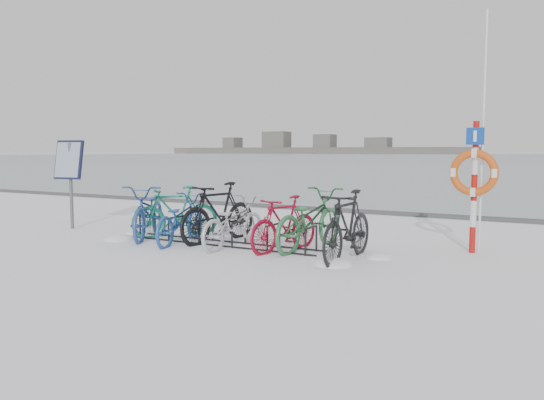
% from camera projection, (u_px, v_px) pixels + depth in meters
% --- Properties ---
extents(ground, '(900.00, 900.00, 0.00)m').
position_uv_depth(ground, '(222.00, 244.00, 9.77)').
color(ground, white).
rests_on(ground, ground).
extents(ice_sheet, '(400.00, 298.00, 0.02)m').
position_uv_depth(ice_sheet, '(543.00, 157.00, 144.76)').
color(ice_sheet, '#A3B1B8').
rests_on(ice_sheet, ground).
extents(quay_edge, '(400.00, 0.25, 0.10)m').
position_uv_depth(quay_edge, '(341.00, 210.00, 14.91)').
color(quay_edge, '#3F3F42').
rests_on(quay_edge, ground).
extents(bike_rack, '(4.00, 0.48, 0.46)m').
position_uv_depth(bike_rack, '(222.00, 235.00, 9.76)').
color(bike_rack, black).
rests_on(bike_rack, ground).
extents(info_board, '(0.69, 0.38, 1.95)m').
position_uv_depth(info_board, '(69.00, 165.00, 11.63)').
color(info_board, '#595B5E').
rests_on(info_board, ground).
extents(lifebuoy_station, '(0.77, 0.22, 4.02)m').
position_uv_depth(lifebuoy_station, '(474.00, 173.00, 8.80)').
color(lifebuoy_station, '#AB110D').
rests_on(lifebuoy_station, ground).
extents(shoreline, '(180.00, 12.00, 9.50)m').
position_uv_depth(shoreline, '(305.00, 149.00, 294.83)').
color(shoreline, '#494949').
rests_on(shoreline, ground).
extents(bike_0, '(1.62, 2.19, 1.10)m').
position_uv_depth(bike_0, '(149.00, 210.00, 10.54)').
color(bike_0, '#27458E').
rests_on(bike_0, ground).
extents(bike_1, '(1.44, 1.71, 1.06)m').
position_uv_depth(bike_1, '(176.00, 210.00, 10.62)').
color(bike_1, '#16715D').
rests_on(bike_1, ground).
extents(bike_2, '(0.99, 1.90, 0.95)m').
position_uv_depth(bike_2, '(180.00, 217.00, 9.92)').
color(bike_2, '#204B92').
rests_on(bike_2, ground).
extents(bike_3, '(0.89, 2.01, 1.17)m').
position_uv_depth(bike_3, '(219.00, 211.00, 10.04)').
color(bike_3, black).
rests_on(bike_3, ground).
extents(bike_4, '(0.71, 1.84, 0.95)m').
position_uv_depth(bike_4, '(233.00, 221.00, 9.46)').
color(bike_4, '#AFB1B7').
rests_on(bike_4, ground).
extents(bike_5, '(0.87, 1.71, 0.99)m').
position_uv_depth(bike_5, '(284.00, 222.00, 9.11)').
color(bike_5, maroon).
rests_on(bike_5, ground).
extents(bike_6, '(0.95, 2.16, 1.10)m').
position_uv_depth(bike_6, '(309.00, 218.00, 9.32)').
color(bike_6, '#2E6A3E').
rests_on(bike_6, ground).
extents(bike_7, '(0.57, 1.91, 1.14)m').
position_uv_depth(bike_7, '(348.00, 224.00, 8.35)').
color(bike_7, black).
rests_on(bike_7, ground).
extents(snow_drifts, '(5.65, 1.86, 0.20)m').
position_uv_depth(snow_drifts, '(233.00, 248.00, 9.45)').
color(snow_drifts, white).
rests_on(snow_drifts, ground).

